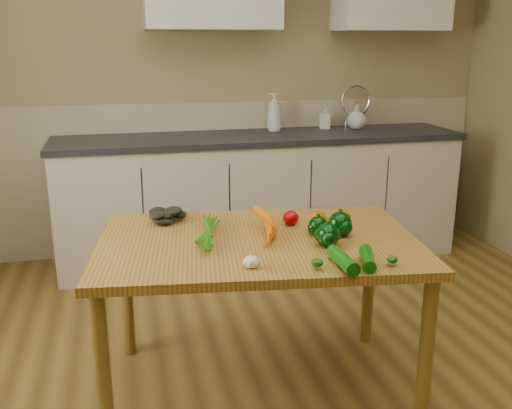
{
  "coord_description": "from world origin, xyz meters",
  "views": [
    {
      "loc": [
        -0.76,
        -1.65,
        1.52
      ],
      "look_at": [
        -0.16,
        0.8,
        0.8
      ],
      "focal_mm": 40.0,
      "sensor_mm": 36.0,
      "label": 1
    }
  ],
  "objects_px": {
    "pepper_c": "(328,235)",
    "carrot_bunch": "(249,229)",
    "soap_bottle_c": "(357,117)",
    "zucchini_b": "(343,260)",
    "soap_bottle_a": "(274,112)",
    "tomato_c": "(344,217)",
    "garlic_bulb": "(251,262)",
    "tomato_a": "(291,218)",
    "soap_bottle_b": "(325,117)",
    "leafy_greens": "(167,212)",
    "table": "(258,257)",
    "tomato_b": "(319,219)",
    "pepper_a": "(318,226)",
    "zucchini_a": "(368,259)",
    "pepper_b": "(340,224)"
  },
  "relations": [
    {
      "from": "table",
      "to": "soap_bottle_a",
      "type": "distance_m",
      "value": 1.9
    },
    {
      "from": "pepper_c",
      "to": "carrot_bunch",
      "type": "bearing_deg",
      "value": 145.31
    },
    {
      "from": "carrot_bunch",
      "to": "tomato_a",
      "type": "bearing_deg",
      "value": 33.85
    },
    {
      "from": "soap_bottle_c",
      "to": "tomato_c",
      "type": "bearing_deg",
      "value": 107.78
    },
    {
      "from": "leafy_greens",
      "to": "pepper_b",
      "type": "bearing_deg",
      "value": -27.28
    },
    {
      "from": "soap_bottle_b",
      "to": "carrot_bunch",
      "type": "height_order",
      "value": "soap_bottle_b"
    },
    {
      "from": "carrot_bunch",
      "to": "pepper_c",
      "type": "height_order",
      "value": "pepper_c"
    },
    {
      "from": "leafy_greens",
      "to": "pepper_c",
      "type": "bearing_deg",
      "value": -37.96
    },
    {
      "from": "table",
      "to": "pepper_c",
      "type": "relative_size",
      "value": 15.15
    },
    {
      "from": "table",
      "to": "soap_bottle_b",
      "type": "xyz_separation_m",
      "value": [
        0.95,
        1.8,
        0.34
      ]
    },
    {
      "from": "soap_bottle_b",
      "to": "pepper_c",
      "type": "xyz_separation_m",
      "value": [
        -0.7,
        -1.95,
        -0.21
      ]
    },
    {
      "from": "carrot_bunch",
      "to": "zucchini_b",
      "type": "xyz_separation_m",
      "value": [
        0.26,
        -0.42,
        -0.01
      ]
    },
    {
      "from": "soap_bottle_c",
      "to": "pepper_c",
      "type": "bearing_deg",
      "value": 106.4
    },
    {
      "from": "leafy_greens",
      "to": "zucchini_a",
      "type": "bearing_deg",
      "value": -45.86
    },
    {
      "from": "soap_bottle_a",
      "to": "tomato_c",
      "type": "relative_size",
      "value": 4.29
    },
    {
      "from": "garlic_bulb",
      "to": "tomato_a",
      "type": "height_order",
      "value": "tomato_a"
    },
    {
      "from": "pepper_a",
      "to": "zucchini_a",
      "type": "distance_m",
      "value": 0.38
    },
    {
      "from": "soap_bottle_a",
      "to": "pepper_b",
      "type": "distance_m",
      "value": 1.84
    },
    {
      "from": "garlic_bulb",
      "to": "tomato_b",
      "type": "height_order",
      "value": "tomato_b"
    },
    {
      "from": "table",
      "to": "soap_bottle_b",
      "type": "relative_size",
      "value": 8.81
    },
    {
      "from": "pepper_a",
      "to": "tomato_c",
      "type": "height_order",
      "value": "pepper_a"
    },
    {
      "from": "carrot_bunch",
      "to": "table",
      "type": "bearing_deg",
      "value": -50.03
    },
    {
      "from": "garlic_bulb",
      "to": "soap_bottle_c",
      "type": "bearing_deg",
      "value": 57.85
    },
    {
      "from": "soap_bottle_a",
      "to": "leafy_greens",
      "type": "bearing_deg",
      "value": -4.85
    },
    {
      "from": "tomato_c",
      "to": "zucchini_b",
      "type": "xyz_separation_m",
      "value": [
        -0.2,
        -0.5,
        -0.0
      ]
    },
    {
      "from": "zucchini_a",
      "to": "pepper_c",
      "type": "bearing_deg",
      "value": 107.82
    },
    {
      "from": "carrot_bunch",
      "to": "garlic_bulb",
      "type": "height_order",
      "value": "carrot_bunch"
    },
    {
      "from": "leafy_greens",
      "to": "table",
      "type": "bearing_deg",
      "value": -42.66
    },
    {
      "from": "garlic_bulb",
      "to": "tomato_c",
      "type": "height_order",
      "value": "tomato_c"
    },
    {
      "from": "zucchini_a",
      "to": "table",
      "type": "bearing_deg",
      "value": 131.05
    },
    {
      "from": "pepper_b",
      "to": "tomato_b",
      "type": "distance_m",
      "value": 0.15
    },
    {
      "from": "garlic_bulb",
      "to": "tomato_a",
      "type": "distance_m",
      "value": 0.54
    },
    {
      "from": "zucchini_b",
      "to": "pepper_c",
      "type": "bearing_deg",
      "value": 83.74
    },
    {
      "from": "garlic_bulb",
      "to": "pepper_c",
      "type": "xyz_separation_m",
      "value": [
        0.35,
        0.15,
        0.02
      ]
    },
    {
      "from": "soap_bottle_a",
      "to": "pepper_a",
      "type": "bearing_deg",
      "value": 17.88
    },
    {
      "from": "pepper_a",
      "to": "tomato_c",
      "type": "bearing_deg",
      "value": 36.61
    },
    {
      "from": "pepper_c",
      "to": "tomato_c",
      "type": "height_order",
      "value": "pepper_c"
    },
    {
      "from": "tomato_a",
      "to": "tomato_b",
      "type": "height_order",
      "value": "tomato_b"
    },
    {
      "from": "pepper_c",
      "to": "tomato_c",
      "type": "xyz_separation_m",
      "value": [
        0.18,
        0.27,
        -0.02
      ]
    },
    {
      "from": "tomato_a",
      "to": "soap_bottle_b",
      "type": "bearing_deg",
      "value": 65.17
    },
    {
      "from": "soap_bottle_b",
      "to": "pepper_b",
      "type": "xyz_separation_m",
      "value": [
        -0.6,
        -1.84,
        -0.21
      ]
    },
    {
      "from": "soap_bottle_c",
      "to": "tomato_c",
      "type": "distance_m",
      "value": 1.78
    },
    {
      "from": "soap_bottle_a",
      "to": "garlic_bulb",
      "type": "relative_size",
      "value": 4.87
    },
    {
      "from": "table",
      "to": "soap_bottle_c",
      "type": "distance_m",
      "value": 2.12
    },
    {
      "from": "soap_bottle_c",
      "to": "pepper_c",
      "type": "xyz_separation_m",
      "value": [
        -0.92,
        -1.88,
        -0.22
      ]
    },
    {
      "from": "leafy_greens",
      "to": "pepper_b",
      "type": "height_order",
      "value": "pepper_b"
    },
    {
      "from": "soap_bottle_b",
      "to": "zucchini_b",
      "type": "height_order",
      "value": "soap_bottle_b"
    },
    {
      "from": "pepper_b",
      "to": "carrot_bunch",
      "type": "bearing_deg",
      "value": 167.23
    },
    {
      "from": "tomato_c",
      "to": "zucchini_a",
      "type": "xyz_separation_m",
      "value": [
        -0.11,
        -0.5,
        -0.0
      ]
    },
    {
      "from": "soap_bottle_c",
      "to": "zucchini_b",
      "type": "xyz_separation_m",
      "value": [
        -0.94,
        -2.1,
        -0.24
      ]
    }
  ]
}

